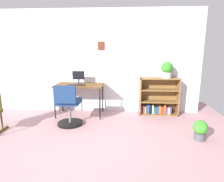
# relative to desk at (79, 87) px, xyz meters

# --- Properties ---
(ground_plane) EXTENTS (6.24, 6.24, 0.00)m
(ground_plane) POSITION_rel_desk_xyz_m (0.28, -1.75, -0.69)
(ground_plane) COLOR #B1848A
(wall_back) EXTENTS (5.20, 0.12, 2.48)m
(wall_back) POSITION_rel_desk_xyz_m (0.28, 0.40, 0.56)
(wall_back) COLOR silver
(wall_back) RESTS_ON ground_plane
(desk) EXTENTS (1.11, 0.62, 0.74)m
(desk) POSITION_rel_desk_xyz_m (0.00, 0.00, 0.00)
(desk) COLOR brown
(desk) RESTS_ON ground_plane
(monitor) EXTENTS (0.28, 0.14, 0.30)m
(monitor) POSITION_rel_desk_xyz_m (-0.03, 0.07, 0.23)
(monitor) COLOR #262628
(monitor) RESTS_ON desk
(keyboard) EXTENTS (0.39, 0.15, 0.02)m
(keyboard) POSITION_rel_desk_xyz_m (-0.04, -0.12, 0.07)
(keyboard) COLOR black
(keyboard) RESTS_ON desk
(office_chair) EXTENTS (0.52, 0.55, 0.87)m
(office_chair) POSITION_rel_desk_xyz_m (-0.08, -0.66, -0.31)
(office_chair) COLOR black
(office_chair) RESTS_ON ground_plane
(bookshelf_low) EXTENTS (0.91, 0.30, 0.89)m
(bookshelf_low) POSITION_rel_desk_xyz_m (1.86, 0.21, -0.30)
(bookshelf_low) COLOR brown
(bookshelf_low) RESTS_ON ground_plane
(potted_plant_on_shelf) EXTENTS (0.27, 0.27, 0.38)m
(potted_plant_on_shelf) POSITION_rel_desk_xyz_m (2.02, 0.15, 0.41)
(potted_plant_on_shelf) COLOR #B7B2A8
(potted_plant_on_shelf) RESTS_ON bookshelf_low
(potted_plant_floor) EXTENTS (0.25, 0.25, 0.35)m
(potted_plant_floor) POSITION_rel_desk_xyz_m (2.37, -1.14, -0.50)
(potted_plant_floor) COLOR #474C51
(potted_plant_floor) RESTS_ON ground_plane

